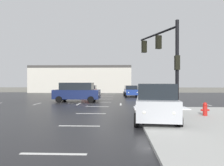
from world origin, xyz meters
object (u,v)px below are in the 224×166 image
object	(u,v)px
traffic_signal_mast	(165,54)
sedan_blue	(131,91)
sedan_red	(90,90)
fire_hydrant	(205,109)
suv_silver	(156,101)
suv_navy	(77,92)

from	to	relation	value
traffic_signal_mast	sedan_blue	bearing A→B (deg)	-17.12
sedan_red	sedan_blue	xyz separation A→B (m)	(6.09, -0.95, 0.00)
sedan_red	sedan_blue	size ratio (longest dim) A/B	0.99
fire_hydrant	suv_silver	xyz separation A→B (m)	(-3.12, -1.31, 0.55)
traffic_signal_mast	fire_hydrant	world-z (taller)	traffic_signal_mast
suv_navy	suv_silver	world-z (taller)	same
fire_hydrant	suv_silver	world-z (taller)	suv_silver
suv_navy	sedan_blue	distance (m)	10.51
suv_navy	suv_silver	bearing A→B (deg)	-57.86
traffic_signal_mast	sedan_blue	distance (m)	16.58
sedan_blue	fire_hydrant	bearing A→B (deg)	8.03
fire_hydrant	suv_navy	bearing A→B (deg)	135.03
fire_hydrant	suv_navy	distance (m)	13.58
traffic_signal_mast	suv_navy	xyz separation A→B (m)	(-7.65, 7.66, -2.97)
sedan_blue	sedan_red	bearing A→B (deg)	-101.64
suv_navy	sedan_red	xyz separation A→B (m)	(0.04, 9.49, -0.24)
suv_navy	suv_silver	size ratio (longest dim) A/B	0.98
suv_silver	sedan_blue	bearing A→B (deg)	-173.06
suv_silver	suv_navy	bearing A→B (deg)	-143.35
suv_navy	sedan_red	world-z (taller)	suv_navy
suv_navy	sedan_red	size ratio (longest dim) A/B	1.06
suv_navy	sedan_blue	size ratio (longest dim) A/B	1.06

